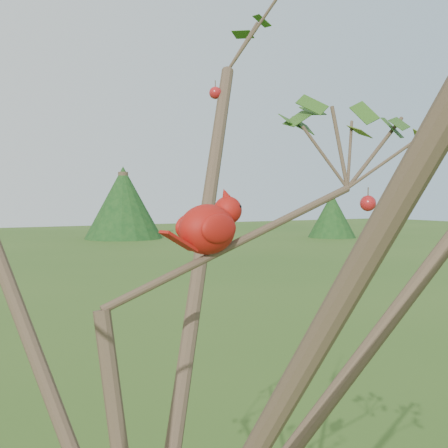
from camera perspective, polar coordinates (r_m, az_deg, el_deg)
crabapple_tree at (r=1.06m, az=-6.61°, el=-0.39°), size 2.35×2.05×2.95m
cardinal at (r=1.23m, az=-1.43°, el=-0.26°), size 0.23×0.14×0.16m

